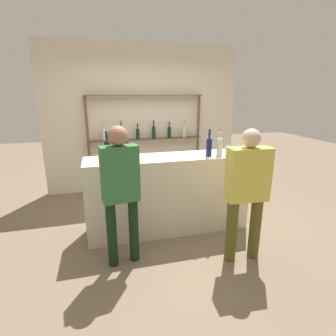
% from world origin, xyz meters
% --- Properties ---
extents(ground_plane, '(16.00, 16.00, 0.00)m').
position_xyz_m(ground_plane, '(0.00, 0.00, 0.00)').
color(ground_plane, '#7A6651').
extents(bar_counter, '(2.21, 0.56, 1.07)m').
position_xyz_m(bar_counter, '(0.00, 0.00, 0.53)').
color(bar_counter, beige).
rests_on(bar_counter, ground_plane).
extents(back_wall, '(3.81, 0.12, 2.80)m').
position_xyz_m(back_wall, '(0.00, 1.88, 1.40)').
color(back_wall, beige).
rests_on(back_wall, ground_plane).
extents(back_shelf, '(2.21, 0.18, 1.86)m').
position_xyz_m(back_shelf, '(-0.00, 1.70, 1.23)').
color(back_shelf, brown).
rests_on(back_shelf, ground_plane).
extents(counter_bottle_0, '(0.08, 0.08, 0.37)m').
position_xyz_m(counter_bottle_0, '(0.54, -0.11, 1.21)').
color(counter_bottle_0, '#0F1956').
rests_on(counter_bottle_0, bar_counter).
extents(counter_bottle_1, '(0.09, 0.09, 0.33)m').
position_xyz_m(counter_bottle_1, '(-0.55, 0.15, 1.20)').
color(counter_bottle_1, '#0F1956').
rests_on(counter_bottle_1, bar_counter).
extents(counter_bottle_2, '(0.08, 0.08, 0.36)m').
position_xyz_m(counter_bottle_2, '(0.69, -0.13, 1.21)').
color(counter_bottle_2, silver).
rests_on(counter_bottle_2, bar_counter).
extents(counter_bottle_3, '(0.07, 0.07, 0.35)m').
position_xyz_m(counter_bottle_3, '(-0.79, 0.12, 1.20)').
color(counter_bottle_3, black).
rests_on(counter_bottle_3, bar_counter).
extents(wine_glass, '(0.07, 0.07, 0.16)m').
position_xyz_m(wine_glass, '(0.80, -0.13, 1.19)').
color(wine_glass, silver).
rests_on(wine_glass, bar_counter).
extents(cork_jar, '(0.12, 0.12, 0.15)m').
position_xyz_m(cork_jar, '(-0.65, 0.07, 1.14)').
color(cork_jar, silver).
rests_on(cork_jar, bar_counter).
extents(customer_left, '(0.41, 0.23, 1.58)m').
position_xyz_m(customer_left, '(-0.69, -0.63, 0.94)').
color(customer_left, black).
rests_on(customer_left, ground_plane).
extents(customer_right, '(0.47, 0.23, 1.54)m').
position_xyz_m(customer_right, '(0.66, -0.91, 0.89)').
color(customer_right, brown).
rests_on(customer_right, ground_plane).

